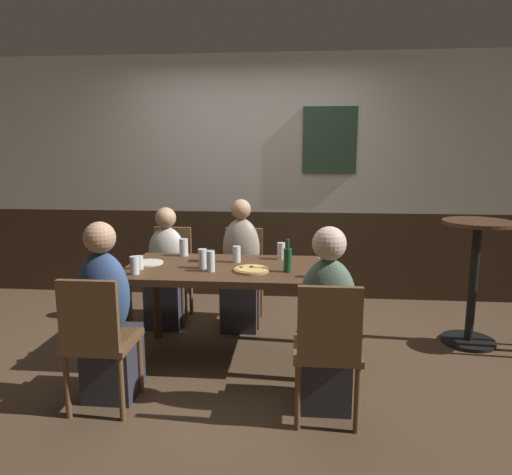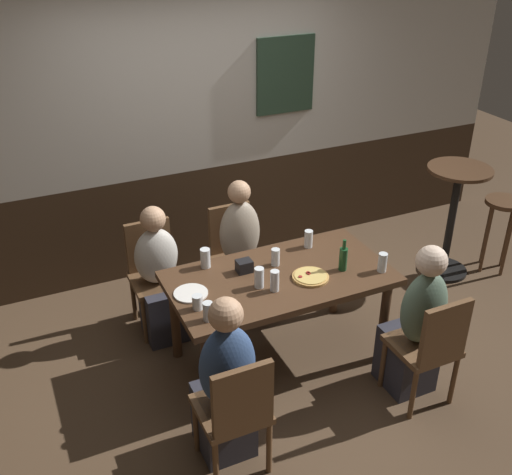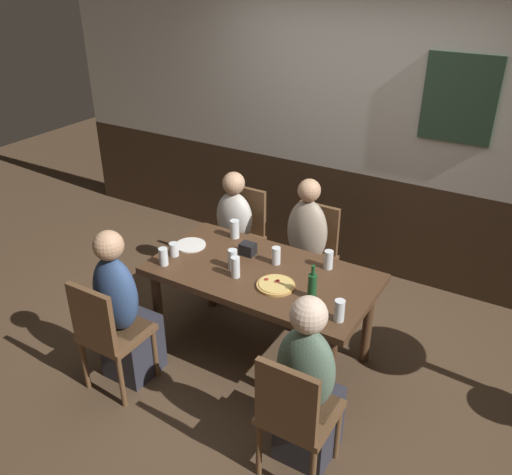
{
  "view_description": "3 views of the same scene",
  "coord_description": "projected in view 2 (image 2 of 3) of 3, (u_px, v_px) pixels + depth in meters",
  "views": [
    {
      "loc": [
        0.51,
        -3.44,
        1.62
      ],
      "look_at": [
        0.21,
        -0.07,
        0.98
      ],
      "focal_mm": 32.89,
      "sensor_mm": 36.0,
      "label": 1
    },
    {
      "loc": [
        -1.65,
        -3.19,
        3.02
      ],
      "look_at": [
        -0.13,
        0.12,
        1.02
      ],
      "focal_mm": 42.07,
      "sensor_mm": 36.0,
      "label": 2
    },
    {
      "loc": [
        1.62,
        -2.8,
        2.73
      ],
      "look_at": [
        -0.1,
        0.09,
        0.94
      ],
      "focal_mm": 37.96,
      "sensor_mm": 36.0,
      "label": 3
    }
  ],
  "objects": [
    {
      "name": "chair_left_near",
      "position": [
        236.0,
        409.0,
        3.44
      ],
      "size": [
        0.4,
        0.4,
        0.88
      ],
      "color": "brown",
      "rests_on": "ground_plane"
    },
    {
      "name": "person_right_near",
      "position": [
        415.0,
        330.0,
        4.08
      ],
      "size": [
        0.34,
        0.37,
        1.18
      ],
      "color": "#2D2D38",
      "rests_on": "ground_plane"
    },
    {
      "name": "person_left_near",
      "position": [
        225.0,
        390.0,
        3.57
      ],
      "size": [
        0.34,
        0.37,
        1.19
      ],
      "color": "#2D2D38",
      "rests_on": "ground_plane"
    },
    {
      "name": "ground_plane",
      "position": [
        278.0,
        357.0,
        4.6
      ],
      "size": [
        12.0,
        12.0,
        0.0
      ],
      "primitive_type": "plane",
      "color": "#4C3826"
    },
    {
      "name": "highball_clear",
      "position": [
        275.0,
        282.0,
        4.05
      ],
      "size": [
        0.06,
        0.06,
        0.15
      ],
      "color": "silver",
      "rests_on": "dining_table"
    },
    {
      "name": "tumbler_water",
      "position": [
        275.0,
        258.0,
        4.34
      ],
      "size": [
        0.06,
        0.06,
        0.13
      ],
      "color": "silver",
      "rests_on": "dining_table"
    },
    {
      "name": "tumbler_short",
      "position": [
        198.0,
        303.0,
        3.87
      ],
      "size": [
        0.07,
        0.07,
        0.1
      ],
      "color": "silver",
      "rests_on": "dining_table"
    },
    {
      "name": "pint_glass_stout",
      "position": [
        308.0,
        240.0,
        4.58
      ],
      "size": [
        0.06,
        0.06,
        0.14
      ],
      "color": "silver",
      "rests_on": "dining_table"
    },
    {
      "name": "pint_glass_pale",
      "position": [
        382.0,
        264.0,
        4.27
      ],
      "size": [
        0.06,
        0.06,
        0.14
      ],
      "color": "silver",
      "rests_on": "dining_table"
    },
    {
      "name": "wall_back",
      "position": [
        198.0,
        130.0,
        5.29
      ],
      "size": [
        6.4,
        0.13,
        2.6
      ],
      "color": "#332316",
      "rests_on": "ground_plane"
    },
    {
      "name": "pizza",
      "position": [
        310.0,
        277.0,
        4.21
      ],
      "size": [
        0.26,
        0.26,
        0.03
      ],
      "color": "tan",
      "rests_on": "dining_table"
    },
    {
      "name": "bar_stool",
      "position": [
        502.0,
        215.0,
        5.46
      ],
      "size": [
        0.34,
        0.34,
        0.72
      ],
      "color": "#513521",
      "rests_on": "ground_plane"
    },
    {
      "name": "beer_bottle_green",
      "position": [
        343.0,
        258.0,
        4.27
      ],
      "size": [
        0.06,
        0.06,
        0.24
      ],
      "color": "#194723",
      "rests_on": "dining_table"
    },
    {
      "name": "beer_glass_tall",
      "position": [
        208.0,
        313.0,
        3.76
      ],
      "size": [
        0.07,
        0.07,
        0.13
      ],
      "color": "silver",
      "rests_on": "dining_table"
    },
    {
      "name": "pint_glass_amber",
      "position": [
        205.0,
        259.0,
        4.32
      ],
      "size": [
        0.07,
        0.07,
        0.15
      ],
      "color": "silver",
      "rests_on": "dining_table"
    },
    {
      "name": "person_left_far",
      "position": [
        160.0,
        283.0,
        4.66
      ],
      "size": [
        0.34,
        0.37,
        1.1
      ],
      "color": "#2D2D38",
      "rests_on": "ground_plane"
    },
    {
      "name": "plate_white_large",
      "position": [
        191.0,
        293.0,
        4.04
      ],
      "size": [
        0.23,
        0.23,
        0.01
      ],
      "primitive_type": "cylinder",
      "color": "white",
      "rests_on": "dining_table"
    },
    {
      "name": "chair_right_near",
      "position": [
        431.0,
        345.0,
        3.95
      ],
      "size": [
        0.4,
        0.4,
        0.88
      ],
      "color": "brown",
      "rests_on": "ground_plane"
    },
    {
      "name": "dining_table",
      "position": [
        280.0,
        286.0,
        4.29
      ],
      "size": [
        1.59,
        0.84,
        0.74
      ],
      "color": "#472D1C",
      "rests_on": "ground_plane"
    },
    {
      "name": "side_bar_table",
      "position": [
        453.0,
        213.0,
        5.39
      ],
      "size": [
        0.56,
        0.56,
        1.05
      ],
      "color": "black",
      "rests_on": "ground_plane"
    },
    {
      "name": "person_mid_far",
      "position": [
        242.0,
        260.0,
        4.9
      ],
      "size": [
        0.34,
        0.37,
        1.18
      ],
      "color": "#2D2D38",
      "rests_on": "ground_plane"
    },
    {
      "name": "chair_mid_far",
      "position": [
        235.0,
        251.0,
        5.03
      ],
      "size": [
        0.4,
        0.4,
        0.88
      ],
      "color": "brown",
      "rests_on": "ground_plane"
    },
    {
      "name": "condiment_caddy",
      "position": [
        244.0,
        266.0,
        4.27
      ],
      "size": [
        0.11,
        0.09,
        0.09
      ],
      "primitive_type": "cube",
      "color": "black",
      "rests_on": "dining_table"
    },
    {
      "name": "beer_glass_half",
      "position": [
        259.0,
        278.0,
        4.08
      ],
      "size": [
        0.07,
        0.07,
        0.15
      ],
      "color": "silver",
      "rests_on": "dining_table"
    },
    {
      "name": "chair_left_far",
      "position": [
        154.0,
        269.0,
        4.77
      ],
      "size": [
        0.4,
        0.4,
        0.88
      ],
      "color": "brown",
      "rests_on": "ground_plane"
    }
  ]
}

